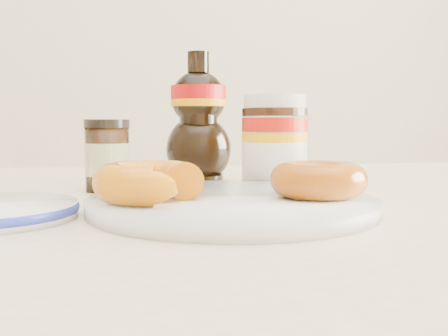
{
  "coord_description": "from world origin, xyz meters",
  "views": [
    {
      "loc": [
        -0.08,
        -0.4,
        0.83
      ],
      "look_at": [
        -0.01,
        0.1,
        0.79
      ],
      "focal_mm": 40.0,
      "sensor_mm": 36.0,
      "label": 1
    }
  ],
  "objects": [
    {
      "name": "nutella_jar",
      "position": [
        0.07,
        0.21,
        0.81
      ],
      "size": [
        0.08,
        0.08,
        0.11
      ],
      "rotation": [
        0.0,
        0.0,
        0.39
      ],
      "color": "white",
      "rests_on": "dining_table"
    },
    {
      "name": "dining_table",
      "position": [
        0.0,
        0.1,
        0.67
      ],
      "size": [
        1.4,
        0.9,
        0.75
      ],
      "color": "beige",
      "rests_on": "ground"
    },
    {
      "name": "donut_whole",
      "position": [
        0.07,
        0.04,
        0.78
      ],
      "size": [
        0.1,
        0.1,
        0.03
      ],
      "primitive_type": "torus",
      "rotation": [
        0.0,
        0.0,
        -0.16
      ],
      "color": "#964209",
      "rests_on": "plate"
    },
    {
      "name": "plate",
      "position": [
        -0.01,
        0.05,
        0.76
      ],
      "size": [
        0.26,
        0.26,
        0.01
      ],
      "color": "white",
      "rests_on": "dining_table"
    },
    {
      "name": "dark_jar",
      "position": [
        -0.13,
        0.2,
        0.79
      ],
      "size": [
        0.05,
        0.05,
        0.08
      ],
      "rotation": [
        0.0,
        0.0,
        0.38
      ],
      "color": "black",
      "rests_on": "dining_table"
    },
    {
      "name": "donut_bitten",
      "position": [
        -0.08,
        0.03,
        0.78
      ],
      "size": [
        0.1,
        0.1,
        0.03
      ],
      "primitive_type": "torus",
      "rotation": [
        0.0,
        0.0,
        -0.09
      ],
      "color": "orange",
      "rests_on": "plate"
    },
    {
      "name": "syrup_bottle",
      "position": [
        -0.01,
        0.31,
        0.84
      ],
      "size": [
        0.11,
        0.1,
        0.18
      ],
      "primitive_type": null,
      "rotation": [
        0.0,
        0.0,
        0.32
      ],
      "color": "black",
      "rests_on": "dining_table"
    }
  ]
}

